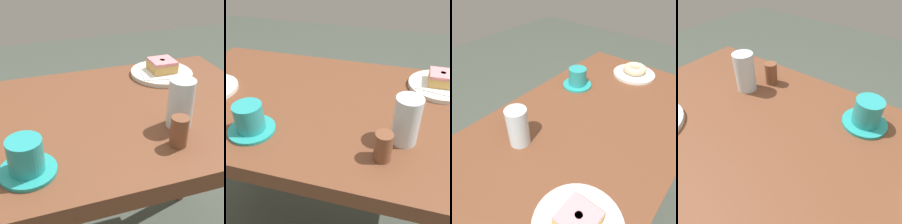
% 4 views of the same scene
% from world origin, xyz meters
% --- Properties ---
extents(table, '(1.18, 0.68, 0.73)m').
position_xyz_m(table, '(0.00, 0.00, 0.64)').
color(table, brown).
rests_on(table, ground_plane).
extents(water_glass, '(0.07, 0.07, 0.14)m').
position_xyz_m(water_glass, '(0.24, -0.13, 0.80)').
color(water_glass, silver).
rests_on(water_glass, table).
extents(coffee_cup, '(0.14, 0.14, 0.09)m').
position_xyz_m(coffee_cup, '(-0.18, -0.20, 0.77)').
color(coffee_cup, teal).
rests_on(coffee_cup, table).
extents(sugar_jar, '(0.05, 0.05, 0.08)m').
position_xyz_m(sugar_jar, '(0.20, -0.21, 0.77)').
color(sugar_jar, brown).
rests_on(sugar_jar, table).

